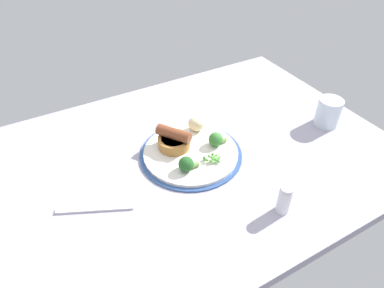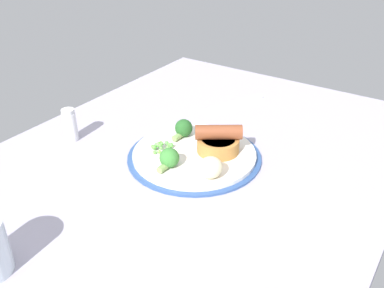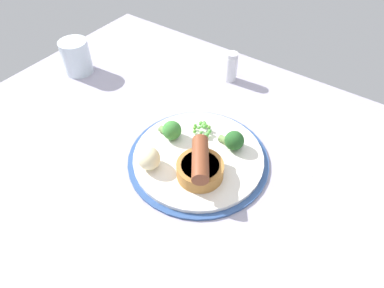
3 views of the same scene
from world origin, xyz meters
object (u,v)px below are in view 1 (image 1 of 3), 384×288
at_px(dinner_plate, 191,153).
at_px(potato_chunk_0, 196,124).
at_px(sausage_pudding, 174,140).
at_px(broccoli_floret_far, 187,164).
at_px(drinking_glass, 328,112).
at_px(broccoli_floret_near, 216,139).
at_px(pea_pile, 213,158).
at_px(salt_shaker, 284,200).
at_px(fork, 95,209).

xyz_separation_m(dinner_plate, potato_chunk_0, (0.06, 0.08, 0.03)).
bearing_deg(sausage_pudding, potato_chunk_0, -102.35).
xyz_separation_m(broccoli_floret_far, drinking_glass, (0.48, -0.02, 0.01)).
bearing_deg(drinking_glass, potato_chunk_0, 157.61).
relative_size(broccoli_floret_near, potato_chunk_0, 1.10).
xyz_separation_m(pea_pile, broccoli_floret_far, (-0.08, 0.00, 0.01)).
relative_size(sausage_pudding, salt_shaker, 1.28).
relative_size(dinner_plate, salt_shaker, 3.72).
distance_m(fork, drinking_glass, 0.73).
xyz_separation_m(dinner_plate, sausage_pudding, (-0.03, 0.04, 0.03)).
bearing_deg(potato_chunk_0, drinking_glass, -22.39).
relative_size(dinner_plate, drinking_glass, 3.26).
bearing_deg(fork, salt_shaker, -4.93).
relative_size(fork, drinking_glass, 2.07).
height_order(pea_pile, fork, pea_pile).
relative_size(pea_pile, salt_shaker, 0.67).
bearing_deg(potato_chunk_0, broccoli_floret_near, -81.19).
height_order(potato_chunk_0, drinking_glass, drinking_glass).
bearing_deg(broccoli_floret_near, potato_chunk_0, -79.49).
relative_size(sausage_pudding, pea_pile, 1.92).
bearing_deg(fork, broccoli_floret_far, 24.79).
bearing_deg(sausage_pudding, salt_shaker, 166.60).
bearing_deg(broccoli_floret_far, fork, 3.17).
distance_m(pea_pile, drinking_glass, 0.41).
bearing_deg(broccoli_floret_far, broccoli_floret_near, -154.84).
bearing_deg(drinking_glass, pea_pile, 178.12).
height_order(sausage_pudding, pea_pile, sausage_pudding).
xyz_separation_m(fork, salt_shaker, (0.38, -0.22, 0.03)).
bearing_deg(broccoli_floret_far, sausage_pudding, -95.01).
distance_m(pea_pile, broccoli_floret_near, 0.07).
bearing_deg(broccoli_floret_far, pea_pile, 179.67).
xyz_separation_m(pea_pile, potato_chunk_0, (0.03, 0.14, 0.01)).
relative_size(sausage_pudding, fork, 0.54).
bearing_deg(dinner_plate, pea_pile, -64.47).
xyz_separation_m(sausage_pudding, potato_chunk_0, (0.09, 0.04, -0.00)).
height_order(sausage_pudding, salt_shaker, salt_shaker).
relative_size(dinner_plate, potato_chunk_0, 5.90).
bearing_deg(broccoli_floret_far, salt_shaker, 125.00).
height_order(broccoli_floret_far, drinking_glass, drinking_glass).
bearing_deg(fork, drinking_glass, 23.34).
bearing_deg(salt_shaker, broccoli_floret_far, 121.91).
height_order(broccoli_floret_far, fork, broccoli_floret_far).
bearing_deg(salt_shaker, drinking_glass, 29.93).
height_order(drinking_glass, salt_shaker, drinking_glass).
relative_size(pea_pile, broccoli_floret_far, 0.92).
relative_size(sausage_pudding, drinking_glass, 1.12).
distance_m(drinking_glass, salt_shaker, 0.40).
bearing_deg(drinking_glass, salt_shaker, -150.07).
height_order(broccoli_floret_near, broccoli_floret_far, same).
bearing_deg(broccoli_floret_near, broccoli_floret_far, 23.76).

